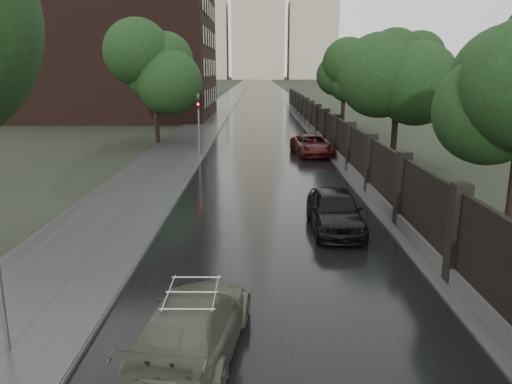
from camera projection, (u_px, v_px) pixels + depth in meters
name	position (u px, v px, depth m)	size (l,w,h in m)	color
road	(258.00, 84.00, 192.80)	(8.00, 420.00, 0.02)	black
sidewalk_left	(243.00, 84.00, 192.80)	(4.00, 420.00, 0.16)	#2D2D2D
verge_right	(273.00, 84.00, 192.79)	(3.00, 420.00, 0.08)	#2D2D2D
fence_right	(323.00, 128.00, 39.12)	(0.45, 75.72, 2.70)	#383533
tree_left_far	(155.00, 73.00, 36.18)	(4.25, 4.25, 7.39)	black
tree_right_b	(398.00, 79.00, 28.45)	(4.08, 4.08, 7.01)	black
tree_right_c	(344.00, 76.00, 45.93)	(4.08, 4.08, 7.01)	black
traffic_light	(199.00, 119.00, 31.99)	(0.16, 0.32, 4.00)	#59595E
brick_building	(103.00, 29.00, 56.43)	(24.00, 18.00, 20.00)	black
stalinist_tower	(258.00, 12.00, 290.49)	(92.00, 30.00, 159.00)	tan
volga_sedan	(193.00, 325.00, 9.71)	(1.79, 4.40, 1.28)	#4C5141
car_right_near	(335.00, 210.00, 17.31)	(1.72, 4.27, 1.45)	black
car_right_far	(312.00, 145.00, 32.65)	(2.23, 4.83, 1.34)	black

